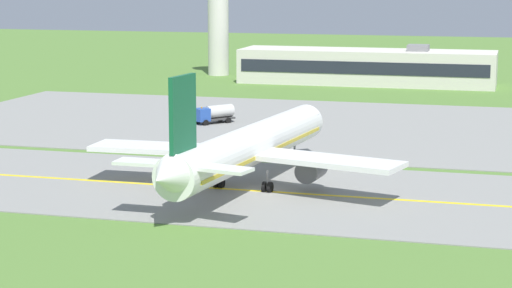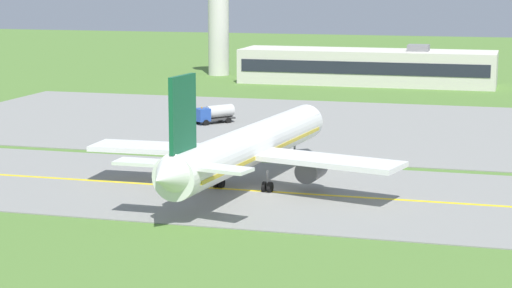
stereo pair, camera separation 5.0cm
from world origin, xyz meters
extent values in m
plane|color=#517A33|center=(0.00, 0.00, 0.00)|extent=(500.00, 500.00, 0.00)
cube|color=gray|center=(0.00, 0.00, 0.05)|extent=(240.00, 28.00, 0.10)
cube|color=gray|center=(10.00, 42.00, 0.05)|extent=(140.00, 52.00, 0.10)
cube|color=yellow|center=(0.00, 0.00, 0.11)|extent=(220.00, 0.60, 0.01)
cylinder|color=white|center=(-2.17, 2.16, 4.20)|extent=(7.86, 34.23, 4.00)
cone|color=white|center=(-0.09, 20.24, 4.20)|extent=(4.07, 3.02, 3.80)
cone|color=white|center=(-4.27, -16.12, 4.60)|extent=(3.74, 3.57, 3.40)
cube|color=gold|center=(-2.17, 2.16, 3.70)|extent=(7.63, 31.54, 0.36)
cube|color=#1E232D|center=(-0.34, 18.06, 4.90)|extent=(3.58, 2.18, 0.70)
cube|color=white|center=(-10.86, 0.95, 3.70)|extent=(15.12, 5.18, 0.50)
cylinder|color=#47474C|center=(-8.65, 2.70, 2.30)|extent=(2.67, 3.64, 2.30)
cylinder|color=black|center=(-8.47, 4.29, 2.30)|extent=(2.11, 0.49, 2.10)
cube|color=white|center=(6.02, -1.00, 3.70)|extent=(15.72, 8.42, 0.50)
cylinder|color=#47474C|center=(4.27, 1.22, 2.30)|extent=(2.67, 3.64, 2.30)
cylinder|color=black|center=(4.45, 2.81, 2.30)|extent=(2.11, 0.49, 2.10)
cube|color=#145938|center=(-3.88, -12.74, 9.45)|extent=(0.90, 4.42, 6.50)
cube|color=white|center=(-7.08, -12.57, 5.00)|extent=(6.02, 2.46, 0.30)
cube|color=white|center=(-0.73, -13.31, 5.00)|extent=(6.38, 3.65, 0.30)
cylinder|color=slate|center=(-0.68, 15.08, 1.38)|extent=(0.24, 0.24, 1.65)
cylinder|color=black|center=(-0.68, 15.08, 0.55)|extent=(0.47, 1.13, 1.10)
cylinder|color=slate|center=(-4.98, 0.47, 1.38)|extent=(0.24, 0.24, 1.65)
cylinder|color=black|center=(-5.25, 0.50, 0.55)|extent=(0.47, 1.13, 1.10)
cylinder|color=black|center=(-4.71, 0.44, 0.55)|extent=(0.47, 1.13, 1.10)
cylinder|color=slate|center=(0.19, -0.12, 1.38)|extent=(0.24, 0.24, 1.65)
cylinder|color=black|center=(-0.09, -0.09, 0.55)|extent=(0.47, 1.13, 1.10)
cylinder|color=black|center=(0.46, -0.15, 0.55)|extent=(0.47, 1.13, 1.10)
cube|color=#264CA5|center=(-19.70, 38.35, 1.50)|extent=(2.68, 2.65, 1.80)
cube|color=#1E232D|center=(-20.17, 37.74, 1.81)|extent=(1.52, 1.23, 0.81)
cylinder|color=silver|center=(-17.85, 40.71, 1.75)|extent=(4.01, 4.42, 1.80)
cube|color=#383838|center=(-17.85, 40.71, 0.72)|extent=(4.24, 4.60, 0.24)
cylinder|color=orange|center=(-19.70, 38.35, 2.50)|extent=(0.20, 0.20, 0.18)
cylinder|color=black|center=(-18.91, 37.73, 0.45)|extent=(0.79, 0.89, 0.90)
cylinder|color=black|center=(-20.49, 38.96, 0.45)|extent=(0.79, 0.89, 0.90)
cylinder|color=black|center=(-16.51, 40.72, 0.45)|extent=(0.79, 0.89, 0.90)
cylinder|color=black|center=(-18.16, 42.02, 0.45)|extent=(0.79, 0.89, 0.90)
cube|color=beige|center=(-5.41, 96.40, 3.33)|extent=(49.55, 12.36, 6.66)
cube|color=#1E232D|center=(-5.41, 90.17, 3.66)|extent=(47.57, 0.10, 2.40)
cube|color=slate|center=(4.50, 96.40, 7.26)|extent=(4.00, 4.00, 1.20)
cylinder|color=silver|center=(-38.49, 104.54, 10.92)|extent=(4.40, 4.40, 21.85)
camera|label=1|loc=(23.31, -87.12, 20.92)|focal=66.26mm
camera|label=2|loc=(23.35, -87.11, 20.92)|focal=66.26mm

